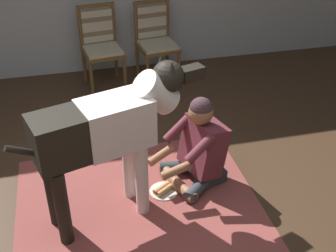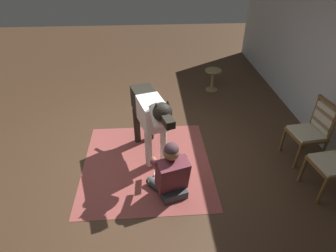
# 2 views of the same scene
# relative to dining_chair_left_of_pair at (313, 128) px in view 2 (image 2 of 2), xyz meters

# --- Properties ---
(ground_plane) EXTENTS (16.13, 16.13, 0.00)m
(ground_plane) POSITION_rel_dining_chair_left_of_pair_xyz_m (-0.20, -2.69, -0.54)
(ground_plane) COLOR #452E1E
(area_rug) EXTENTS (2.01, 1.94, 0.01)m
(area_rug) POSITION_rel_dining_chair_left_of_pair_xyz_m (0.01, -2.51, -0.54)
(area_rug) COLOR brown
(area_rug) RESTS_ON ground
(dining_chair_left_of_pair) EXTENTS (0.51, 0.52, 0.98)m
(dining_chair_left_of_pair) POSITION_rel_dining_chair_left_of_pair_xyz_m (0.00, 0.00, 0.00)
(dining_chair_left_of_pair) COLOR brown
(dining_chair_left_of_pair) RESTS_ON ground
(person_sitting_on_floor) EXTENTS (0.71, 0.59, 0.83)m
(person_sitting_on_floor) POSITION_rel_dining_chair_left_of_pair_xyz_m (0.59, -2.18, -0.20)
(person_sitting_on_floor) COLOR #374045
(person_sitting_on_floor) RESTS_ON ground
(large_dog) EXTENTS (1.51, 0.60, 1.25)m
(large_dog) POSITION_rel_dining_chair_left_of_pair_xyz_m (-0.19, -2.41, 0.26)
(large_dog) COLOR white
(large_dog) RESTS_ON ground
(hot_dog_on_plate) EXTENTS (0.25, 0.25, 0.06)m
(hot_dog_on_plate) POSITION_rel_dining_chair_left_of_pair_xyz_m (0.26, -2.28, -0.52)
(hot_dog_on_plate) COLOR silver
(hot_dog_on_plate) RESTS_ON ground
(round_side_table) EXTENTS (0.36, 0.36, 0.49)m
(round_side_table) POSITION_rel_dining_chair_left_of_pair_xyz_m (-2.41, -1.01, -0.25)
(round_side_table) COLOR olive
(round_side_table) RESTS_ON ground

